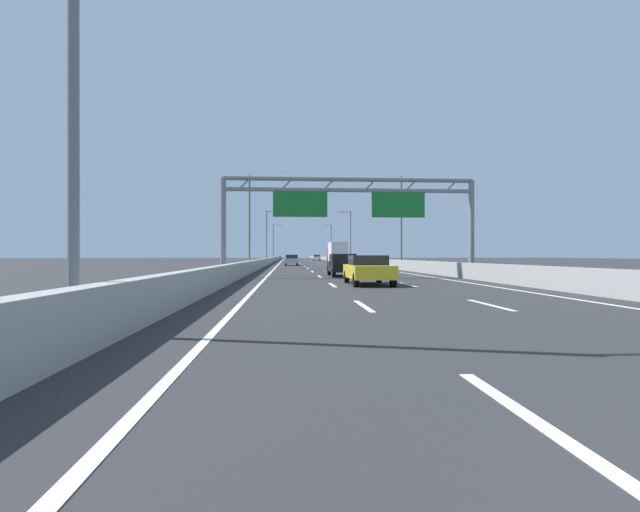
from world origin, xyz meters
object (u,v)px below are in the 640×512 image
Objects in this scene: streetlamp_right_distant at (330,240)px; white_car at (317,258)px; black_car at (343,265)px; streetlamp_left_near at (87,31)px; yellow_car at (368,269)px; streetlamp_left_far at (268,233)px; sign_gantry at (350,201)px; streetlamp_right_far at (349,233)px; streetlamp_right_mid at (399,216)px; box_truck at (337,253)px; silver_car at (292,260)px; streetlamp_left_distant at (274,240)px; streetlamp_left_mid at (252,215)px.

streetlamp_right_distant is 2.25× the size of white_car.
white_car is 89.20m from black_car.
yellow_car is at bearing 61.47° from streetlamp_left_near.
streetlamp_left_far reaches higher than white_car.
sign_gantry is at bearing -94.47° from streetlamp_right_distant.
sign_gantry is 1.70× the size of streetlamp_right_far.
streetlamp_right_mid reaches higher than black_car.
streetlamp_right_mid is at bearing 68.95° from streetlamp_left_near.
box_truck is at bearing 84.59° from black_car.
streetlamp_left_near reaches higher than silver_car.
streetlamp_left_distant is 2.20× the size of silver_car.
sign_gantry is 1.70× the size of streetlamp_left_far.
streetlamp_left_near is 54.86m from silver_car.
streetlamp_right_far reaches higher than yellow_car.
yellow_car is 0.54× the size of box_truck.
black_car is at bearing -84.27° from silver_car.
white_car is at bearing 72.24° from streetlamp_left_far.
streetlamp_left_mid is 79.02m from streetlamp_right_distant.
streetlamp_right_mid is at bearing 0.00° from streetlamp_left_mid.
streetlamp_right_far is at bearing 76.48° from box_truck.
streetlamp_right_mid is 2.11× the size of black_car.
streetlamp_left_distant is at bearing 90.00° from streetlamp_left_mid.
sign_gantry is at bearing -94.90° from box_truck.
silver_car is (4.11, -61.90, -4.65)m from streetlamp_left_distant.
streetlamp_right_distant is (14.93, 0.00, 0.00)m from streetlamp_left_distant.
black_car is 38.15m from box_truck.
white_car is 0.52× the size of box_truck.
streetlamp_left_distant is 56.78m from box_truck.
streetlamp_right_mid reaches higher than silver_car.
streetlamp_right_far is 2.25× the size of white_car.
streetlamp_right_far is (14.93, 0.00, 0.00)m from streetlamp_left_far.
streetlamp_left_far is (0.00, 77.60, 0.00)m from streetlamp_left_near.
streetlamp_right_far reaches higher than white_car.
streetlamp_right_distant is (7.47, 95.58, 0.59)m from sign_gantry.
streetlamp_left_near is 41.57m from streetlamp_right_mid.
white_car is 0.96× the size of yellow_car.
box_truck is at bearing -90.13° from white_car.
streetlamp_left_near and streetlamp_right_mid have the same top height.
streetlamp_left_near is 1.00× the size of streetlamp_right_far.
streetlamp_right_mid is 1.17× the size of box_truck.
streetlamp_left_far is at bearing 97.49° from sign_gantry.
streetlamp_right_distant is at bearing 90.00° from streetlamp_right_mid.
streetlamp_left_far is at bearing -90.00° from streetlamp_left_distant.
streetlamp_left_mid is 18.16m from black_car.
streetlamp_left_distant reaches higher than yellow_car.
streetlamp_right_distant is at bearing 90.00° from streetlamp_right_far.
streetlamp_right_far is at bearing 82.51° from sign_gantry.
streetlamp_left_mid is 26.65m from yellow_car.
streetlamp_left_distant is 2.11× the size of black_car.
streetlamp_left_near is at bearing -109.72° from sign_gantry.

